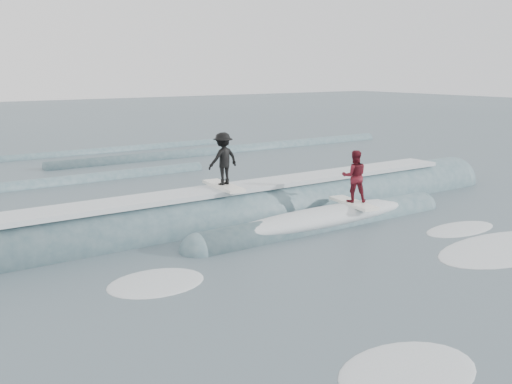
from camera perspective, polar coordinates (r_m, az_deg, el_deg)
ground at (r=14.91m, az=8.61°, el=-6.79°), size 160.00×160.00×0.00m
breaking_wave at (r=18.49m, az=-0.51°, el=-2.74°), size 23.90×3.85×2.14m
surfer_black at (r=17.92m, az=-3.31°, el=3.10°), size 1.13×2.04×1.74m
surfer_red at (r=18.46m, az=9.79°, el=1.26°), size 1.02×2.06×1.77m
whitewater at (r=15.04m, az=18.89°, el=-7.16°), size 12.37×7.73×0.10m
far_swells at (r=30.15m, az=-13.84°, el=2.71°), size 37.69×8.65×0.80m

